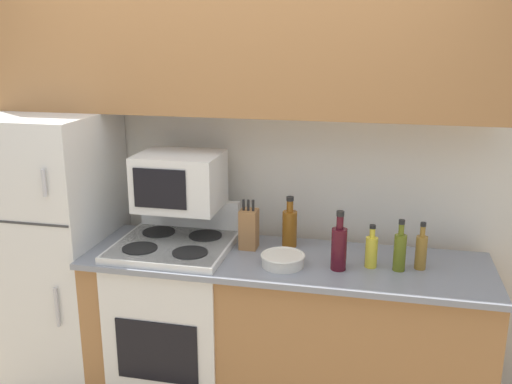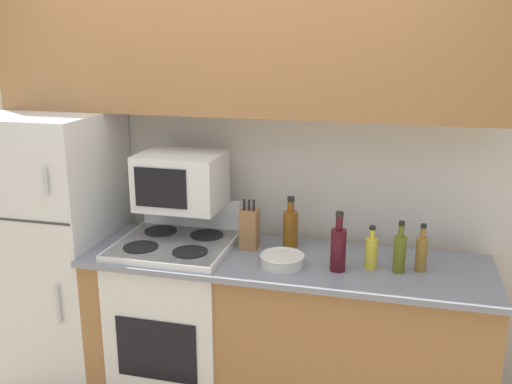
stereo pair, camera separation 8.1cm
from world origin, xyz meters
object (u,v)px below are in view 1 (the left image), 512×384
bottle_vinegar (421,251)px  bottle_wine_red (339,247)px  bottle_olive_oil (400,251)px  bottle_whiskey (290,227)px  knife_block (249,229)px  stove (177,318)px  refrigerator (57,251)px  bowl (283,260)px  microwave (180,181)px  bottle_cooking_spray (371,251)px

bottle_vinegar → bottle_wine_red: bearing=-166.2°
bottle_olive_oil → bottle_whiskey: bottle_whiskey is taller
knife_block → bottle_vinegar: knife_block is taller
stove → bottle_wine_red: (0.89, -0.09, 0.54)m
bottle_olive_oil → bottle_whiskey: 0.61m
refrigerator → bottle_vinegar: bearing=-1.4°
stove → bottle_olive_oil: bearing=-1.7°
bowl → knife_block: bearing=137.7°
knife_block → bowl: knife_block is taller
microwave → bottle_vinegar: (1.28, -0.10, -0.26)m
microwave → bowl: 0.72m
bowl → bottle_vinegar: bearing=9.7°
microwave → bottle_cooking_spray: bearing=-7.2°
stove → bottle_vinegar: bearing=0.4°
bottle_wine_red → microwave: bearing=167.5°
microwave → bottle_whiskey: microwave is taller
knife_block → bottle_wine_red: (0.50, -0.19, 0.01)m
microwave → knife_block: bearing=-1.6°
microwave → knife_block: microwave is taller
bottle_whiskey → bottle_vinegar: bearing=-13.7°
bottle_wine_red → bottle_vinegar: (0.39, 0.10, -0.02)m
refrigerator → bottle_whiskey: refrigerator is taller
stove → bottle_whiskey: bottle_whiskey is taller
refrigerator → bottle_cooking_spray: size_ratio=7.30×
knife_block → bowl: 0.31m
stove → bowl: 0.77m
refrigerator → bowl: bearing=-6.8°
knife_block → bottle_wine_red: bearing=-20.5°
bottle_wine_red → bottle_whiskey: (-0.29, 0.26, -0.01)m
bottle_wine_red → bottle_vinegar: bearing=13.8°
bottle_whiskey → microwave: bearing=-173.7°
stove → knife_block: bearing=14.0°
stove → bottle_wine_red: size_ratio=3.67×
refrigerator → knife_block: bearing=2.0°
refrigerator → bottle_olive_oil: 1.94m
bowl → microwave: bearing=160.7°
bottle_wine_red → knife_block: bearing=159.5°
bottle_wine_red → bottle_olive_oil: bearing=10.4°
bottle_wine_red → bottle_whiskey: size_ratio=1.07×
refrigerator → bottle_whiskey: 1.37m
stove → bottle_olive_oil: bottle_olive_oil is taller
knife_block → bottle_vinegar: 0.89m
bottle_wine_red → bottle_vinegar: bottle_wine_red is taller
refrigerator → stove: (0.75, -0.06, -0.32)m
microwave → bowl: bearing=-19.3°
knife_block → bottle_wine_red: size_ratio=0.92×
bottle_olive_oil → bottle_whiskey: size_ratio=0.93×
stove → microwave: (0.01, 0.11, 0.77)m
stove → bottle_whiskey: bearing=16.2°
bottle_cooking_spray → bottle_whiskey: bearing=156.0°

